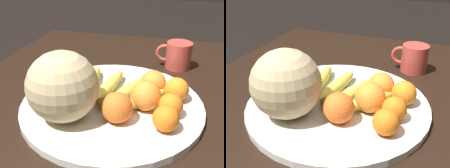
{
  "view_description": "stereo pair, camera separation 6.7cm",
  "coord_description": "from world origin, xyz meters",
  "views": [
    {
      "loc": [
        0.59,
        0.17,
        1.14
      ],
      "look_at": [
        0.02,
        0.03,
        0.83
      ],
      "focal_mm": 42.0,
      "sensor_mm": 36.0,
      "label": 1
    },
    {
      "loc": [
        0.57,
        0.24,
        1.14
      ],
      "look_at": [
        0.02,
        0.03,
        0.83
      ],
      "focal_mm": 42.0,
      "sensor_mm": 36.0,
      "label": 2
    }
  ],
  "objects": [
    {
      "name": "kitchen_table",
      "position": [
        0.0,
        0.0,
        0.65
      ],
      "size": [
        1.21,
        0.9,
        0.76
      ],
      "color": "black",
      "rests_on": "ground_plane"
    },
    {
      "name": "fruit_bowl",
      "position": [
        0.02,
        0.03,
        0.77
      ],
      "size": [
        0.47,
        0.47,
        0.02
      ],
      "color": "silver",
      "rests_on": "kitchen_table"
    },
    {
      "name": "melon",
      "position": [
        0.11,
        -0.06,
        0.86
      ],
      "size": [
        0.17,
        0.17,
        0.17
      ],
      "color": "tan",
      "rests_on": "fruit_bowl"
    },
    {
      "name": "banana_bunch",
      "position": [
        -0.02,
        0.03,
        0.8
      ],
      "size": [
        0.22,
        0.26,
        0.04
      ],
      "rotation": [
        0.0,
        0.0,
        9.15
      ],
      "color": "brown",
      "rests_on": "fruit_bowl"
    },
    {
      "name": "orange_front_left",
      "position": [
        0.05,
        0.18,
        0.81
      ],
      "size": [
        0.06,
        0.06,
        0.06
      ],
      "color": "orange",
      "rests_on": "fruit_bowl"
    },
    {
      "name": "orange_front_right",
      "position": [
        0.03,
        0.12,
        0.82
      ],
      "size": [
        0.08,
        0.08,
        0.08
      ],
      "color": "orange",
      "rests_on": "fruit_bowl"
    },
    {
      "name": "orange_mid_center",
      "position": [
        -0.03,
        0.19,
        0.81
      ],
      "size": [
        0.06,
        0.06,
        0.06
      ],
      "color": "orange",
      "rests_on": "fruit_bowl"
    },
    {
      "name": "orange_back_left",
      "position": [
        0.11,
        0.17,
        0.81
      ],
      "size": [
        0.06,
        0.06,
        0.06
      ],
      "color": "orange",
      "rests_on": "fruit_bowl"
    },
    {
      "name": "orange_back_right",
      "position": [
        0.1,
        0.06,
        0.82
      ],
      "size": [
        0.07,
        0.07,
        0.07
      ],
      "color": "orange",
      "rests_on": "fruit_bowl"
    },
    {
      "name": "orange_top_small",
      "position": [
        -0.05,
        0.13,
        0.82
      ],
      "size": [
        0.07,
        0.07,
        0.07
      ],
      "color": "orange",
      "rests_on": "fruit_bowl"
    },
    {
      "name": "ceramic_mug",
      "position": [
        -0.29,
        0.18,
        0.81
      ],
      "size": [
        0.09,
        0.12,
        0.09
      ],
      "rotation": [
        0.0,
        0.0,
        4.72
      ],
      "color": "#B74238",
      "rests_on": "kitchen_table"
    }
  ]
}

